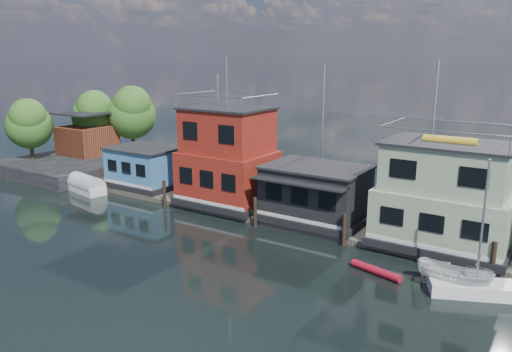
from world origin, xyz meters
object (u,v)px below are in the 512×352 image
Objects in this scene: day_sailer at (475,287)px; motorboat at (454,277)px; houseboat_green at (444,197)px; red_kayak at (376,271)px; houseboat_red at (228,158)px; houseboat_dark at (316,193)px; tarp_runabout at (86,185)px; houseboat_blue at (145,167)px.

motorboat is at bearing 162.68° from day_sailer.
houseboat_green reaches higher than day_sailer.
houseboat_red is at bearing 172.56° from red_kayak.
red_kayak is (14.85, -5.89, -3.87)m from houseboat_red.
houseboat_red is at bearing 140.81° from day_sailer.
houseboat_green is at bearing 0.12° from houseboat_dark.
day_sailer is at bearing -15.18° from houseboat_red.
motorboat is 4.22m from red_kayak.
tarp_runabout is (-33.61, 1.91, 0.22)m from day_sailer.
houseboat_green is at bearing 24.52° from motorboat.
houseboat_green reaches higher than tarp_runabout.
houseboat_dark reaches higher than motorboat.
houseboat_red reaches higher than houseboat_green.
tarp_runabout is at bearing 152.73° from day_sailer.
houseboat_dark is 1.01× the size of day_sailer.
day_sailer is (20.11, -5.46, -3.68)m from houseboat_red.
motorboat is (-1.09, -0.13, 0.35)m from day_sailer.
houseboat_dark is at bearing 67.83° from motorboat.
houseboat_red reaches higher than houseboat_dark.
houseboat_red is 21.16m from day_sailer.
houseboat_blue is at bearing 51.81° from tarp_runabout.
houseboat_dark is at bearing 153.60° from red_kayak.
day_sailer is (12.11, -5.44, -1.99)m from houseboat_dark.
houseboat_red is 14.38m from tarp_runabout.
houseboat_red is at bearing 24.98° from tarp_runabout.
red_kayak is at bearing -40.57° from houseboat_dark.
houseboat_dark is (8.00, -0.02, -1.69)m from houseboat_red.
red_kayak is (-5.26, -0.43, -0.19)m from day_sailer.
tarp_runabout is (-13.50, -3.54, -3.46)m from houseboat_red.
houseboat_dark is 1.64× the size of tarp_runabout.
houseboat_red is 2.63× the size of tarp_runabout.
houseboat_red is at bearing 78.26° from motorboat.
houseboat_blue is 5.57m from tarp_runabout.
houseboat_blue is at bearing -179.41° from red_kayak.
houseboat_red is 1.60× the size of houseboat_dark.
red_kayak is (-2.15, -5.89, -3.32)m from houseboat_green.
houseboat_green is (17.00, 0.00, -0.55)m from houseboat_red.
houseboat_green reaches higher than red_kayak.
day_sailer is at bearing -10.44° from houseboat_blue.
tarp_runabout is 28.45m from red_kayak.
tarp_runabout is at bearing -165.29° from houseboat_red.
houseboat_red is 3.74× the size of red_kayak.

